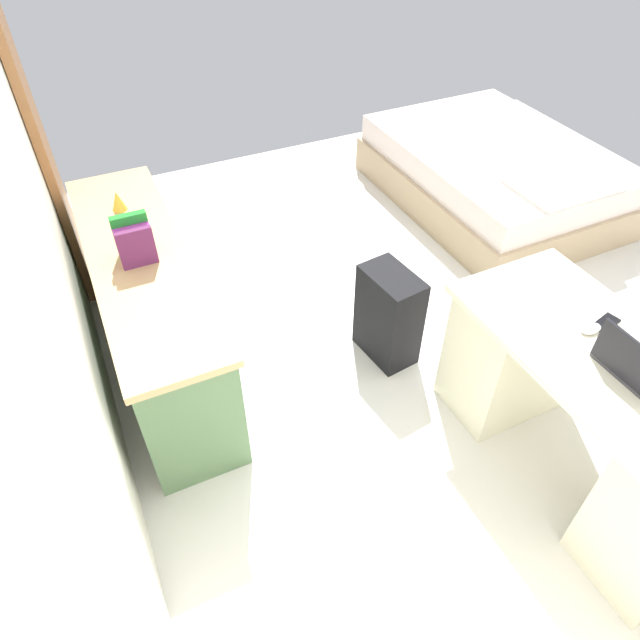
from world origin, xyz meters
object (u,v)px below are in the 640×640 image
object	(u,v)px
desk	(588,417)
computer_mouse	(591,329)
credenza	(153,311)
cell_phone_by_mouse	(606,323)
bed	(494,174)
laptop	(636,367)
suitcase_black	(388,315)
figurine_small	(118,201)

from	to	relation	value
desk	computer_mouse	xyz separation A→B (m)	(0.19, -0.04, 0.37)
credenza	cell_phone_by_mouse	world-z (taller)	same
bed	laptop	xyz separation A→B (m)	(-2.24, 1.19, 0.55)
cell_phone_by_mouse	laptop	bearing A→B (deg)	139.54
suitcase_black	laptop	distance (m)	1.30
suitcase_black	figurine_small	distance (m)	1.61
desk	figurine_small	xyz separation A→B (m)	(2.01, 1.60, 0.42)
desk	bed	distance (m)	2.48
suitcase_black	credenza	bearing A→B (deg)	60.37
computer_mouse	figurine_small	size ratio (longest dim) A/B	0.91
cell_phone_by_mouse	bed	bearing A→B (deg)	-42.42
computer_mouse	suitcase_black	bearing A→B (deg)	26.22
figurine_small	laptop	bearing A→B (deg)	-142.34
suitcase_black	laptop	bearing A→B (deg)	-167.60
desk	cell_phone_by_mouse	distance (m)	0.43
figurine_small	cell_phone_by_mouse	bearing A→B (deg)	-136.26
credenza	computer_mouse	world-z (taller)	computer_mouse
bed	desk	bearing A→B (deg)	151.15
credenza	computer_mouse	xyz separation A→B (m)	(-1.36, -1.64, 0.38)
laptop	figurine_small	xyz separation A→B (m)	(2.08, 1.60, 0.01)
cell_phone_by_mouse	figurine_small	size ratio (longest dim) A/B	1.24
desk	laptop	size ratio (longest dim) A/B	4.63
laptop	cell_phone_by_mouse	distance (m)	0.30
credenza	laptop	bearing A→B (deg)	-135.28
desk	suitcase_black	size ratio (longest dim) A/B	2.55
suitcase_black	laptop	xyz separation A→B (m)	(-1.13, -0.41, 0.51)
credenza	bed	xyz separation A→B (m)	(0.63, -2.79, -0.13)
desk	bed	xyz separation A→B (m)	(2.17, -1.20, -0.15)
suitcase_black	cell_phone_by_mouse	distance (m)	1.12
credenza	bed	world-z (taller)	credenza
bed	laptop	distance (m)	2.60
suitcase_black	computer_mouse	bearing A→B (deg)	-160.33
credenza	laptop	distance (m)	2.31
desk	laptop	xyz separation A→B (m)	(-0.07, -0.00, 0.40)
bed	computer_mouse	bearing A→B (deg)	149.74
bed	suitcase_black	distance (m)	1.95
desk	figurine_small	distance (m)	2.60
credenza	computer_mouse	size ratio (longest dim) A/B	18.00
desk	cell_phone_by_mouse	bearing A→B (deg)	-34.62
bed	laptop	world-z (taller)	laptop
laptop	computer_mouse	xyz separation A→B (m)	(0.26, -0.04, -0.03)
desk	cell_phone_by_mouse	world-z (taller)	cell_phone_by_mouse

